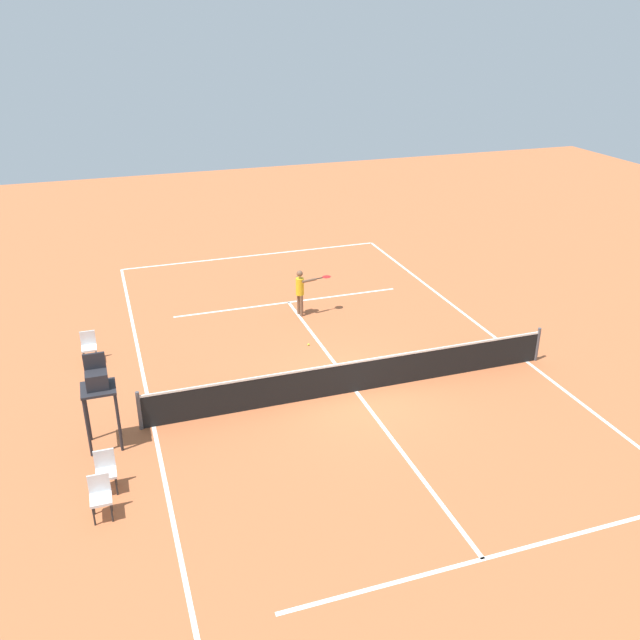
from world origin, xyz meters
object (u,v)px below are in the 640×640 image
object	(u,v)px
player_serving	(301,289)
courtside_chair_far	(106,469)
umpire_chair	(98,387)
tennis_ball	(309,345)
courtside_chair_mid	(89,346)
courtside_chair_near	(100,495)

from	to	relation	value
player_serving	courtside_chair_far	size ratio (longest dim) A/B	1.73
umpire_chair	tennis_ball	bearing A→B (deg)	-150.51
courtside_chair_mid	courtside_chair_far	distance (m)	6.44
courtside_chair_near	courtside_chair_far	distance (m)	0.87
courtside_chair_near	courtside_chair_far	world-z (taller)	same
player_serving	tennis_ball	size ratio (longest dim) A/B	24.13
courtside_chair_near	courtside_chair_mid	distance (m)	7.29
courtside_chair_mid	courtside_chair_near	bearing A→B (deg)	90.40
tennis_ball	umpire_chair	world-z (taller)	umpire_chair
courtside_chair_near	tennis_ball	bearing A→B (deg)	-136.27
umpire_chair	courtside_chair_far	size ratio (longest dim) A/B	2.54
player_serving	tennis_ball	xyz separation A→B (m)	(0.51, 2.37, -0.94)
courtside_chair_mid	umpire_chair	bearing A→B (deg)	92.91
tennis_ball	umpire_chair	bearing A→B (deg)	29.49
umpire_chair	courtside_chair_far	world-z (taller)	umpire_chair
player_serving	courtside_chair_near	xyz separation A→B (m)	(7.01, 8.59, -0.44)
player_serving	courtside_chair_far	bearing A→B (deg)	-53.45
tennis_ball	courtside_chair_mid	distance (m)	6.66
player_serving	tennis_ball	bearing A→B (deg)	-23.95
courtside_chair_near	courtside_chair_far	xyz separation A→B (m)	(-0.14, -0.85, 0.00)
player_serving	umpire_chair	size ratio (longest dim) A/B	0.68
player_serving	courtside_chair_mid	bearing A→B (deg)	-91.47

